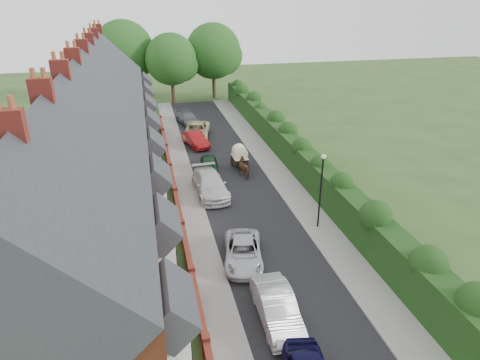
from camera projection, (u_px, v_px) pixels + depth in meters
The scene contains 22 objects.
ground at pixel (288, 270), 23.85m from camera, with size 140.00×140.00×0.00m, color #2D4C1E.
road at pixel (237, 189), 33.53m from camera, with size 6.00×58.00×0.02m, color black.
pavement_hedge_side at pixel (286, 184), 34.34m from camera, with size 2.20×58.00×0.12m, color gray.
pavement_house_side at pixel (188, 193), 32.73m from camera, with size 1.70×58.00×0.12m, color gray.
kerb_hedge_side at pixel (274, 185), 34.13m from camera, with size 0.18×58.00×0.13m, color gray.
kerb_house_side at pixel (198, 192), 32.89m from camera, with size 0.18×58.00×0.13m, color gray.
hedge at pixel (309, 164), 34.08m from camera, with size 2.10×58.00×2.85m.
terrace_row at pixel (89, 150), 28.71m from camera, with size 9.05×40.50×11.50m.
garden_wall_row at pixel (175, 195), 31.48m from camera, with size 0.35×40.35×1.10m.
lamppost at pixel (321, 182), 26.75m from camera, with size 0.32×0.32×5.16m.
tree_far_left at pixel (174, 60), 56.65m from camera, with size 7.14×6.80×9.29m.
tree_far_right at pixel (216, 52), 59.41m from camera, with size 7.98×7.60×10.31m.
tree_far_back at pixel (127, 52), 57.75m from camera, with size 8.40×8.00×10.82m.
car_silver_a at pixel (277, 307), 19.96m from camera, with size 1.59×4.57×1.51m, color #BBBBC0.
car_silver_b at pixel (243, 252), 24.38m from camera, with size 2.12×4.59×1.28m, color silver.
car_white at pixel (210, 185), 32.42m from camera, with size 2.23×5.48×1.59m, color silver.
car_green at pixel (209, 165), 36.37m from camera, with size 1.52×3.78×1.29m, color black.
car_red at pixel (195, 139), 42.49m from camera, with size 1.50×4.31×1.42m, color maroon.
car_beige at pixel (197, 130), 44.98m from camera, with size 2.50×5.43×1.51m, color beige.
car_grey at pixel (187, 118), 49.71m from camera, with size 1.85×4.56×1.32m, color #595B61.
horse at pixel (245, 168), 35.53m from camera, with size 0.84×1.85×1.56m, color brown.
horse_cart at pixel (240, 155), 37.14m from camera, with size 1.29×2.85×2.05m.
Camera 1 is at (-6.98, -18.63, 14.34)m, focal length 32.00 mm.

